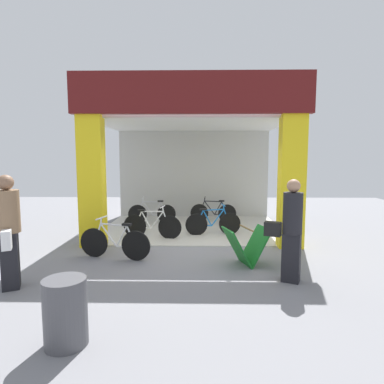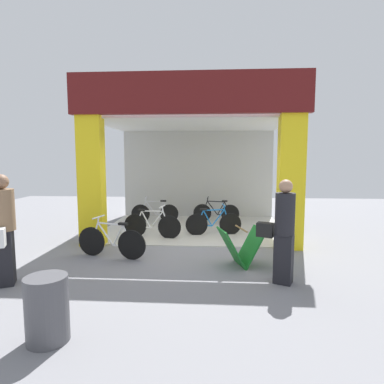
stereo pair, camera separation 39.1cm
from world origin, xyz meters
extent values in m
plane|color=gray|center=(0.00, 0.00, 0.00)|extent=(18.02, 18.02, 0.00)
cube|color=beige|center=(0.00, 1.90, 0.01)|extent=(5.01, 3.79, 0.02)
cube|color=#B7B7B2|center=(0.00, 3.79, 1.48)|extent=(5.01, 0.12, 2.95)
cube|color=yellow|center=(-2.23, 0.00, 1.48)|extent=(0.55, 0.36, 2.95)
cube|color=yellow|center=(2.23, 0.00, 1.48)|extent=(0.55, 0.36, 2.95)
cube|color=#591414|center=(0.00, -0.15, 3.39)|extent=(5.21, 0.20, 0.88)
cube|color=silver|center=(0.00, 1.90, 2.92)|extent=(5.01, 3.79, 0.06)
cylinder|color=black|center=(1.06, 2.78, 0.28)|extent=(0.56, 0.08, 0.56)
cylinder|color=black|center=(0.20, 2.85, 0.28)|extent=(0.56, 0.08, 0.56)
cylinder|color=black|center=(0.86, 2.80, 0.26)|extent=(0.38, 0.06, 0.07)
cylinder|color=black|center=(0.78, 2.80, 0.44)|extent=(0.25, 0.05, 0.42)
cylinder|color=black|center=(0.51, 2.82, 0.45)|extent=(0.35, 0.05, 0.44)
cylinder|color=black|center=(0.62, 2.82, 0.65)|extent=(0.54, 0.07, 0.04)
cylinder|color=black|center=(0.97, 2.79, 0.46)|extent=(0.19, 0.04, 0.38)
cylinder|color=black|center=(0.28, 2.84, 0.47)|extent=(0.17, 0.04, 0.39)
cylinder|color=black|center=(0.36, 2.83, 0.72)|extent=(0.05, 0.03, 0.12)
cylinder|color=black|center=(0.37, 2.83, 0.77)|extent=(0.06, 0.39, 0.03)
cube|color=black|center=(0.89, 2.80, 0.67)|extent=(0.18, 0.10, 0.04)
cylinder|color=black|center=(-1.44, 0.81, 0.29)|extent=(0.59, 0.13, 0.59)
cylinder|color=black|center=(-0.55, 0.66, 0.29)|extent=(0.59, 0.13, 0.59)
cylinder|color=white|center=(-1.23, 0.78, 0.27)|extent=(0.40, 0.10, 0.08)
cylinder|color=white|center=(-1.15, 0.76, 0.46)|extent=(0.26, 0.07, 0.44)
cylinder|color=white|center=(-0.87, 0.72, 0.47)|extent=(0.36, 0.09, 0.46)
cylinder|color=white|center=(-0.98, 0.74, 0.68)|extent=(0.56, 0.12, 0.05)
cylinder|color=white|center=(-1.34, 0.79, 0.49)|extent=(0.20, 0.06, 0.39)
cylinder|color=white|center=(-0.63, 0.68, 0.49)|extent=(0.18, 0.06, 0.41)
cylinder|color=white|center=(-0.72, 0.69, 0.75)|extent=(0.05, 0.04, 0.12)
cylinder|color=white|center=(-0.72, 0.69, 0.81)|extent=(0.09, 0.41, 0.03)
cube|color=black|center=(-1.26, 0.78, 0.70)|extent=(0.19, 0.12, 0.04)
cylinder|color=black|center=(0.11, 1.05, 0.29)|extent=(0.57, 0.13, 0.57)
cylinder|color=black|center=(0.99, 1.18, 0.29)|extent=(0.57, 0.13, 0.57)
cylinder|color=blue|center=(0.32, 1.08, 0.27)|extent=(0.39, 0.09, 0.07)
cylinder|color=blue|center=(0.40, 1.09, 0.45)|extent=(0.25, 0.07, 0.43)
cylinder|color=blue|center=(0.67, 1.13, 0.46)|extent=(0.35, 0.08, 0.45)
cylinder|color=blue|center=(0.56, 1.12, 0.67)|extent=(0.55, 0.12, 0.05)
cylinder|color=blue|center=(0.21, 1.06, 0.47)|extent=(0.19, 0.06, 0.39)
cylinder|color=blue|center=(0.90, 1.17, 0.48)|extent=(0.17, 0.06, 0.40)
cylinder|color=blue|center=(0.82, 1.16, 0.73)|extent=(0.05, 0.04, 0.12)
cylinder|color=blue|center=(0.81, 1.15, 0.79)|extent=(0.09, 0.40, 0.03)
cube|color=black|center=(0.29, 1.07, 0.69)|extent=(0.19, 0.11, 0.04)
cylinder|color=black|center=(-0.82, 2.63, 0.29)|extent=(0.57, 0.08, 0.57)
cylinder|color=black|center=(-1.71, 2.57, 0.29)|extent=(0.57, 0.08, 0.57)
cylinder|color=silver|center=(-1.03, 2.62, 0.26)|extent=(0.39, 0.06, 0.07)
cylinder|color=silver|center=(-1.11, 2.61, 0.45)|extent=(0.25, 0.05, 0.43)
cylinder|color=silver|center=(-1.38, 2.59, 0.46)|extent=(0.35, 0.05, 0.45)
cylinder|color=silver|center=(-1.27, 2.60, 0.67)|extent=(0.55, 0.07, 0.05)
cylinder|color=silver|center=(-0.92, 2.62, 0.47)|extent=(0.19, 0.04, 0.38)
cylinder|color=silver|center=(-1.62, 2.58, 0.48)|extent=(0.17, 0.04, 0.40)
cylinder|color=silver|center=(-1.54, 2.58, 0.73)|extent=(0.05, 0.03, 0.12)
cylinder|color=silver|center=(-1.53, 2.59, 0.79)|extent=(0.05, 0.40, 0.03)
cube|color=black|center=(-1.00, 2.62, 0.68)|extent=(0.18, 0.10, 0.04)
cylinder|color=black|center=(-1.07, -1.01, 0.30)|extent=(0.59, 0.18, 0.60)
cylinder|color=black|center=(-1.97, -0.80, 0.30)|extent=(0.59, 0.18, 0.60)
cylinder|color=white|center=(-1.28, -0.96, 0.28)|extent=(0.40, 0.12, 0.08)
cylinder|color=white|center=(-1.36, -0.95, 0.47)|extent=(0.26, 0.09, 0.45)
cylinder|color=white|center=(-1.64, -0.88, 0.48)|extent=(0.36, 0.12, 0.47)
cylinder|color=white|center=(-1.53, -0.91, 0.69)|extent=(0.56, 0.16, 0.05)
cylinder|color=white|center=(-1.17, -0.99, 0.49)|extent=(0.20, 0.08, 0.40)
cylinder|color=white|center=(-1.88, -0.82, 0.50)|extent=(0.18, 0.07, 0.41)
cylinder|color=white|center=(-1.79, -0.84, 0.76)|extent=(0.06, 0.04, 0.12)
cylinder|color=white|center=(-1.79, -0.85, 0.82)|extent=(0.12, 0.41, 0.03)
cube|color=black|center=(-1.25, -0.97, 0.71)|extent=(0.20, 0.13, 0.05)
cube|color=#197226|center=(0.88, -1.28, 0.35)|extent=(0.56, 0.66, 0.72)
cube|color=#197226|center=(1.25, -1.17, 0.35)|extent=(0.56, 0.66, 0.72)
cylinder|color=olive|center=(1.06, -1.22, 0.71)|extent=(0.19, 0.55, 0.03)
cube|color=black|center=(-2.76, -2.39, 0.44)|extent=(0.35, 0.39, 0.88)
cylinder|color=#8C6B4C|center=(-2.76, -2.39, 1.21)|extent=(0.47, 0.47, 0.65)
sphere|color=#8C664C|center=(-2.76, -2.39, 1.65)|extent=(0.23, 0.23, 0.23)
cube|color=white|center=(-2.63, -2.67, 0.84)|extent=(0.20, 0.24, 0.28)
cube|color=black|center=(1.68, -2.03, 0.40)|extent=(0.35, 0.33, 0.80)
cylinder|color=black|center=(1.68, -2.03, 1.13)|extent=(0.41, 0.41, 0.67)
sphere|color=tan|center=(1.68, -2.03, 1.58)|extent=(0.21, 0.21, 0.21)
cube|color=black|center=(1.40, -1.91, 0.85)|extent=(0.31, 0.26, 0.23)
cylinder|color=#4C4C51|center=(-1.27, -3.91, 0.37)|extent=(0.46, 0.46, 0.74)
camera|label=1|loc=(0.16, -7.22, 2.04)|focal=30.36mm
camera|label=2|loc=(0.55, -7.20, 2.04)|focal=30.36mm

